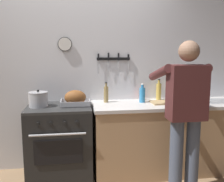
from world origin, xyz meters
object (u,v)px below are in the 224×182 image
bottle_wine_red (179,92)px  cutting_board (165,102)px  stove (60,142)px  bottle_cooking_oil (159,91)px  bottle_vinegar (106,94)px  roasting_pan (75,98)px  bottle_hot_sauce (142,94)px  person_cook (185,110)px  bottle_dish_soap (142,95)px  bottle_olive_oil (180,91)px  stock_pot (38,99)px

bottle_wine_red → cutting_board: bearing=-152.8°
cutting_board → bottle_wine_red: (0.23, 0.12, 0.11)m
stove → bottle_wine_red: 1.66m
bottle_cooking_oil → stove: bearing=-170.1°
bottle_vinegar → bottle_cooking_oil: 0.73m
roasting_pan → bottle_hot_sauce: 0.92m
bottle_wine_red → roasting_pan: bearing=-176.2°
person_cook → bottle_vinegar: 1.07m
bottle_dish_soap → bottle_wine_red: size_ratio=0.82×
roasting_pan → bottle_vinegar: bottle_vinegar is taller
bottle_olive_oil → bottle_vinegar: size_ratio=1.11×
person_cook → bottle_olive_oil: 0.87m
bottle_dish_soap → stove: bearing=-175.3°
bottle_olive_oil → bottle_hot_sauce: 0.52m
stove → bottle_hot_sauce: (1.09, 0.24, 0.52)m
stock_pot → bottle_hot_sauce: stock_pot is taller
person_cook → roasting_pan: 1.29m
roasting_pan → stock_pot: (-0.43, -0.00, 0.00)m
stove → bottle_olive_oil: 1.71m
roasting_pan → stock_pot: size_ratio=1.56×
bottle_vinegar → roasting_pan: bearing=-160.3°
bottle_dish_soap → bottle_vinegar: size_ratio=0.93×
stove → bottle_vinegar: bearing=14.7°
bottle_cooking_oil → bottle_olive_oil: bearing=-6.8°
stock_pot → stove: bearing=-2.6°
bottle_olive_oil → bottle_hot_sauce: bottle_olive_oil is taller
stock_pot → bottle_dish_soap: 1.29m
stock_pot → bottle_cooking_oil: size_ratio=0.80×
cutting_board → bottle_hot_sauce: 0.36m
stove → bottle_dish_soap: (1.05, 0.09, 0.55)m
bottle_wine_red → person_cook: bearing=-107.9°
stove → bottle_hot_sauce: bearing=12.7°
bottle_olive_oil → bottle_wine_red: 0.10m
bottle_vinegar → stove: bearing=-165.3°
roasting_pan → bottle_vinegar: 0.42m
person_cook → bottle_wine_red: bearing=-23.1°
roasting_pan → bottle_cooking_oil: bottle_cooking_oil is taller
person_cook → cutting_board: (0.01, 0.61, -0.04)m
bottle_vinegar → cutting_board: bearing=-12.7°
cutting_board → bottle_cooking_oil: bearing=92.9°
bottle_wine_red → bottle_hot_sauce: bearing=163.4°
bottle_hot_sauce → bottle_vinegar: 0.51m
stock_pot → cutting_board: bearing=-0.8°
stock_pot → bottle_wine_red: 1.79m
stock_pot → bottle_hot_sauce: size_ratio=1.26×
cutting_board → bottle_dish_soap: size_ratio=1.49×
person_cook → bottle_olive_oil: size_ratio=5.71×
stock_pot → bottle_cooking_oil: (1.55, 0.22, 0.03)m
cutting_board → stove: bearing=179.5°
bottle_dish_soap → bottle_hot_sauce: (0.04, 0.16, -0.03)m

